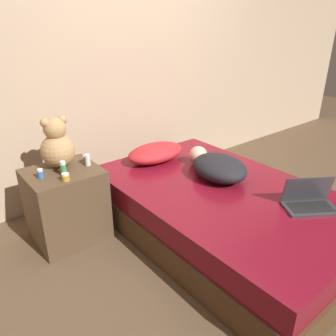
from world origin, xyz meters
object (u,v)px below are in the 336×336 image
at_px(laptop, 309,201).
at_px(bottle_amber, 65,177).
at_px(pillow, 156,153).
at_px(bottle_green, 63,168).
at_px(person_lying, 217,166).
at_px(bottle_blue, 40,174).
at_px(teddy_bear, 57,145).
at_px(bottle_clear, 88,160).
at_px(bottle_orange, 86,159).

relative_size(laptop, bottle_amber, 7.32).
bearing_deg(pillow, bottle_green, -172.34).
bearing_deg(pillow, person_lying, -71.30).
height_order(pillow, person_lying, person_lying).
bearing_deg(bottle_blue, bottle_amber, -51.46).
bearing_deg(person_lying, laptop, -68.71).
bearing_deg(bottle_blue, bottle_green, -21.19).
distance_m(person_lying, bottle_amber, 1.21).
relative_size(person_lying, teddy_bear, 1.78).
bearing_deg(laptop, pillow, 137.12).
distance_m(bottle_amber, bottle_blue, 0.19).
bearing_deg(person_lying, pillow, 120.15).
height_order(bottle_amber, bottle_clear, bottle_clear).
bearing_deg(bottle_clear, laptop, -50.81).
bearing_deg(person_lying, bottle_clear, 161.64).
bearing_deg(laptop, bottle_amber, 171.97).
bearing_deg(bottle_green, laptop, -44.24).
bearing_deg(bottle_clear, bottle_green, -166.26).
relative_size(teddy_bear, bottle_amber, 7.01).
bearing_deg(pillow, bottle_orange, -178.67).
distance_m(pillow, person_lying, 0.62).
bearing_deg(bottle_green, teddy_bear, 76.85).
bearing_deg(pillow, laptop, -76.18).
distance_m(laptop, bottle_blue, 1.90).
distance_m(pillow, bottle_orange, 0.70).
height_order(bottle_green, bottle_orange, bottle_green).
xyz_separation_m(bottle_amber, bottle_orange, (0.26, 0.20, 0.00)).
relative_size(bottle_orange, bottle_clear, 0.63).
relative_size(laptop, bottle_clear, 4.48).
bearing_deg(teddy_bear, bottle_amber, -104.14).
relative_size(bottle_green, bottle_amber, 1.93).
xyz_separation_m(pillow, bottle_green, (-0.92, -0.12, 0.14)).
relative_size(laptop, bottle_green, 3.79).
height_order(pillow, teddy_bear, teddy_bear).
relative_size(bottle_green, bottle_clear, 1.18).
xyz_separation_m(pillow, bottle_orange, (-0.69, -0.02, 0.12)).
xyz_separation_m(pillow, bottle_blue, (-1.07, -0.07, 0.12)).
bearing_deg(bottle_amber, bottle_green, 74.05).
bearing_deg(person_lying, bottle_amber, 173.49).
distance_m(laptop, bottle_amber, 1.71).
relative_size(pillow, teddy_bear, 1.46).
bearing_deg(bottle_amber, pillow, 12.97).
height_order(bottle_blue, bottle_orange, bottle_blue).
relative_size(bottle_blue, bottle_orange, 1.21).
bearing_deg(teddy_bear, bottle_orange, -19.67).
relative_size(bottle_green, bottle_blue, 1.56).
relative_size(teddy_bear, bottle_blue, 5.66).
xyz_separation_m(bottle_green, bottle_orange, (0.23, 0.11, -0.02)).
relative_size(laptop, bottle_orange, 7.14).
bearing_deg(bottle_green, bottle_amber, -105.95).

